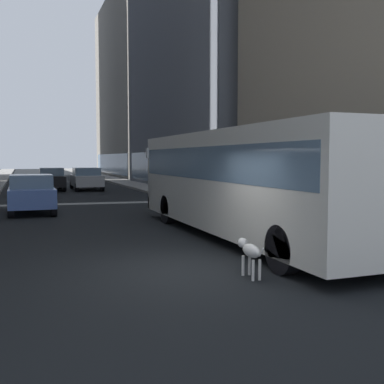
# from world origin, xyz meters

# --- Properties ---
(ground_plane) EXTENTS (120.00, 120.00, 0.00)m
(ground_plane) POSITION_xyz_m (0.00, 35.00, 0.00)
(ground_plane) COLOR black
(sidewalk_right) EXTENTS (2.40, 110.00, 0.15)m
(sidewalk_right) POSITION_xyz_m (5.70, 35.00, 0.07)
(sidewalk_right) COLOR gray
(sidewalk_right) RESTS_ON ground
(building_right_far) EXTENTS (9.56, 22.03, 22.01)m
(building_right_far) POSITION_xyz_m (11.90, 48.27, 11.00)
(building_right_far) COLOR gray
(building_right_far) RESTS_ON ground
(transit_bus) EXTENTS (2.78, 11.53, 3.05)m
(transit_bus) POSITION_xyz_m (2.80, 3.15, 1.78)
(transit_bus) COLOR silver
(transit_bus) RESTS_ON ground
(car_blue_hatchback) EXTENTS (1.81, 3.97, 1.62)m
(car_blue_hatchback) POSITION_xyz_m (-2.80, 11.64, 0.82)
(car_blue_hatchback) COLOR #4C6BB7
(car_blue_hatchback) RESTS_ON ground
(car_silver_sedan) EXTENTS (1.94, 4.33, 1.62)m
(car_silver_sedan) POSITION_xyz_m (1.20, 25.11, 0.82)
(car_silver_sedan) COLOR #B7BABF
(car_silver_sedan) RESTS_ON ground
(car_black_suv) EXTENTS (1.72, 4.47, 1.62)m
(car_black_suv) POSITION_xyz_m (-1.20, 25.58, 0.82)
(car_black_suv) COLOR black
(car_black_suv) RESTS_ON ground
(dalmatian_dog) EXTENTS (0.22, 0.96, 0.72)m
(dalmatian_dog) POSITION_xyz_m (0.95, -0.97, 0.51)
(dalmatian_dog) COLOR white
(dalmatian_dog) RESTS_ON ground
(pedestrian_with_handbag) EXTENTS (0.45, 0.34, 1.69)m
(pedestrian_with_handbag) POSITION_xyz_m (6.18, 7.51, 1.01)
(pedestrian_with_handbag) COLOR #1E1E2D
(pedestrian_with_handbag) RESTS_ON sidewalk_right
(pedestrian_in_coat) EXTENTS (0.34, 0.34, 1.69)m
(pedestrian_in_coat) POSITION_xyz_m (5.73, 3.84, 1.01)
(pedestrian_in_coat) COLOR #1E1E2D
(pedestrian_in_coat) RESTS_ON sidewalk_right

